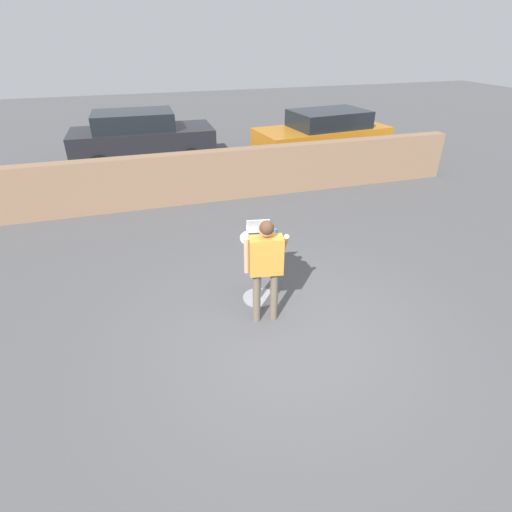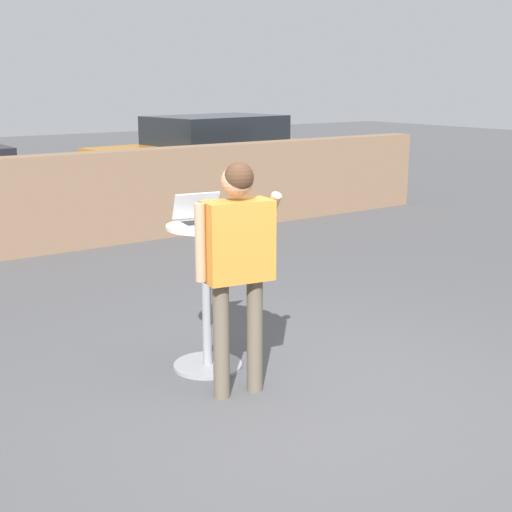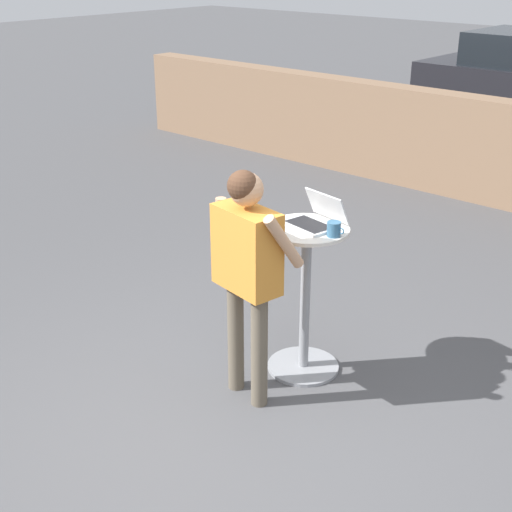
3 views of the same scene
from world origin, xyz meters
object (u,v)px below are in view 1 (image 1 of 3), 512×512
object	(u,v)px
coffee_mug	(274,232)
parked_car_further_down	(141,138)
standing_person	(266,260)
laptop	(259,232)
parked_car_near_street	(323,134)
cafe_table	(259,267)

from	to	relation	value
coffee_mug	parked_car_further_down	bearing A→B (deg)	100.62
coffee_mug	standing_person	xyz separation A→B (m)	(-0.29, -0.51, -0.13)
laptop	coffee_mug	size ratio (longest dim) A/B	3.13
coffee_mug	parked_car_further_down	distance (m)	8.13
standing_person	parked_car_further_down	bearing A→B (deg)	98.06
standing_person	parked_car_near_street	xyz separation A→B (m)	(4.44, 7.48, -0.24)
parked_car_further_down	standing_person	bearing A→B (deg)	-81.94
laptop	standing_person	size ratio (longest dim) A/B	0.25
coffee_mug	standing_person	distance (m)	0.60
coffee_mug	laptop	bearing A→B (deg)	158.98
cafe_table	parked_car_near_street	bearing A→B (deg)	57.93
cafe_table	parked_car_further_down	bearing A→B (deg)	99.10
standing_person	parked_car_near_street	size ratio (longest dim) A/B	0.36
coffee_mug	parked_car_near_street	bearing A→B (deg)	59.27
laptop	parked_car_further_down	bearing A→B (deg)	99.25
parked_car_near_street	standing_person	bearing A→B (deg)	-120.67
laptop	standing_person	xyz separation A→B (m)	(-0.08, -0.59, -0.13)
parked_car_further_down	coffee_mug	bearing A→B (deg)	-79.38
standing_person	coffee_mug	bearing A→B (deg)	60.04
standing_person	parked_car_further_down	xyz separation A→B (m)	(-1.20, 8.49, -0.20)
cafe_table	parked_car_near_street	world-z (taller)	parked_car_near_street
laptop	coffee_mug	xyz separation A→B (m)	(0.21, -0.08, 0.00)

